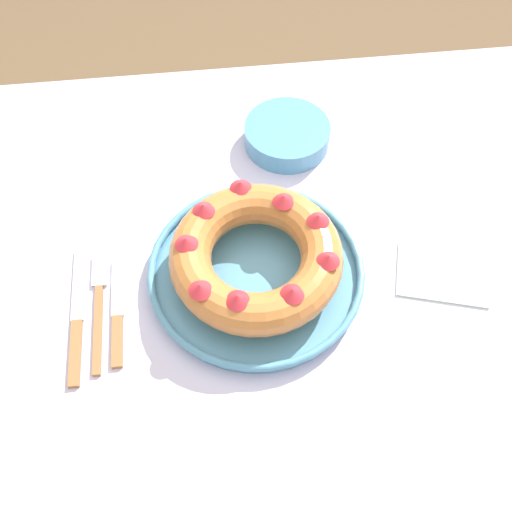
% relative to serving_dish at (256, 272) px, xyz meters
% --- Properties ---
extents(ground_plane, '(8.00, 8.00, 0.00)m').
position_rel_serving_dish_xyz_m(ground_plane, '(-0.01, -0.03, -0.79)').
color(ground_plane, brown).
extents(dining_table, '(1.31, 1.07, 0.77)m').
position_rel_serving_dish_xyz_m(dining_table, '(-0.01, -0.03, -0.11)').
color(dining_table, silver).
rests_on(dining_table, ground_plane).
extents(serving_dish, '(0.34, 0.34, 0.03)m').
position_rel_serving_dish_xyz_m(serving_dish, '(0.00, 0.00, 0.00)').
color(serving_dish, '#518EB2').
rests_on(serving_dish, dining_table).
extents(bundt_cake, '(0.26, 0.26, 0.08)m').
position_rel_serving_dish_xyz_m(bundt_cake, '(-0.00, 0.00, 0.05)').
color(bundt_cake, '#C67538').
rests_on(bundt_cake, serving_dish).
extents(fork, '(0.02, 0.21, 0.01)m').
position_rel_serving_dish_xyz_m(fork, '(-0.25, -0.02, -0.01)').
color(fork, '#936038').
rests_on(fork, dining_table).
extents(serving_knife, '(0.02, 0.23, 0.01)m').
position_rel_serving_dish_xyz_m(serving_knife, '(-0.28, -0.05, -0.01)').
color(serving_knife, '#936038').
rests_on(serving_knife, dining_table).
extents(cake_knife, '(0.02, 0.19, 0.01)m').
position_rel_serving_dish_xyz_m(cake_knife, '(-0.22, -0.05, -0.01)').
color(cake_knife, '#936038').
rests_on(cake_knife, dining_table).
extents(side_bowl, '(0.16, 0.16, 0.04)m').
position_rel_serving_dish_xyz_m(side_bowl, '(0.09, 0.28, 0.01)').
color(side_bowl, '#518EB2').
rests_on(side_bowl, dining_table).
extents(napkin, '(0.16, 0.14, 0.00)m').
position_rel_serving_dish_xyz_m(napkin, '(0.29, -0.03, -0.01)').
color(napkin, '#B2D1B7').
rests_on(napkin, dining_table).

